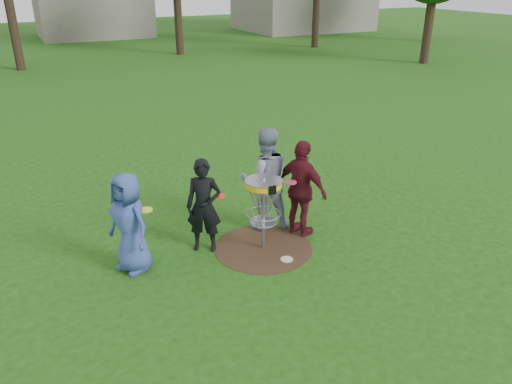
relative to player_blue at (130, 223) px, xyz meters
name	(u,v)px	position (x,y,z in m)	size (l,w,h in m)	color
ground	(263,248)	(2.28, -0.36, -0.87)	(100.00, 100.00, 0.00)	#19470F
dirt_patch	(263,248)	(2.28, -0.36, -0.86)	(1.80, 1.80, 0.01)	#47331E
player_blue	(130,223)	(0.00, 0.00, 0.00)	(0.85, 0.55, 1.74)	#364C96
player_black	(204,206)	(1.33, 0.09, -0.01)	(0.63, 0.41, 1.71)	black
player_grey	(265,179)	(2.68, 0.38, 0.15)	(0.99, 0.77, 2.03)	gray
player_maroon	(302,189)	(3.16, -0.18, 0.07)	(1.09, 0.46, 1.87)	#54131F
disc_on_grass	(287,259)	(2.46, -0.91, -0.86)	(0.22, 0.22, 0.02)	silver
disc_golf_basket	(264,197)	(2.28, -0.36, 0.15)	(0.66, 0.67, 1.38)	#9EA0A5
held_discs	(232,190)	(1.82, -0.04, 0.26)	(2.83, 0.59, 0.21)	#FDFA1C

